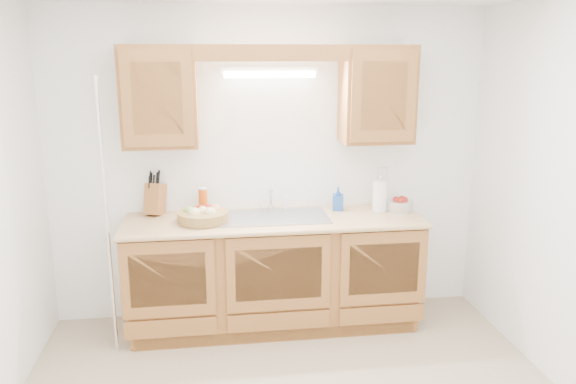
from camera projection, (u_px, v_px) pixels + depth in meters
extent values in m
cube|color=white|center=(269.00, 166.00, 4.55)|extent=(3.50, 0.02, 2.50)
cube|color=white|center=(374.00, 360.00, 1.66)|extent=(3.50, 0.02, 2.50)
cube|color=#9F602E|center=(274.00, 273.00, 4.46)|extent=(2.20, 0.60, 0.86)
cube|color=tan|center=(274.00, 221.00, 4.34)|extent=(2.30, 0.63, 0.04)
cube|color=#9F602E|center=(159.00, 97.00, 4.14)|extent=(0.55, 0.33, 0.75)
cube|color=#9F602E|center=(377.00, 95.00, 4.36)|extent=(0.55, 0.33, 0.75)
cube|color=#9F602E|center=(273.00, 53.00, 4.04)|extent=(2.20, 0.05, 0.12)
cylinder|color=white|center=(270.00, 75.00, 4.28)|extent=(0.70, 0.05, 0.05)
cube|color=white|center=(269.00, 70.00, 4.30)|extent=(0.76, 0.06, 0.05)
cube|color=#9E9EA3|center=(274.00, 217.00, 4.35)|extent=(0.84, 0.46, 0.01)
cube|color=#9E9EA3|center=(247.00, 228.00, 4.34)|extent=(0.39, 0.40, 0.16)
cube|color=#9E9EA3|center=(300.00, 226.00, 4.40)|extent=(0.39, 0.40, 0.16)
cylinder|color=silver|center=(271.00, 208.00, 4.54)|extent=(0.06, 0.06, 0.04)
cylinder|color=silver|center=(271.00, 199.00, 4.52)|extent=(0.02, 0.02, 0.16)
cylinder|color=silver|center=(271.00, 189.00, 4.45)|extent=(0.02, 0.12, 0.02)
cylinder|color=white|center=(286.00, 203.00, 4.54)|extent=(0.03, 0.03, 0.12)
cylinder|color=silver|center=(107.00, 221.00, 3.91)|extent=(0.03, 0.03, 2.00)
cube|color=white|center=(382.00, 175.00, 4.69)|extent=(0.08, 0.01, 0.12)
cylinder|color=olive|center=(203.00, 216.00, 4.23)|extent=(0.47, 0.47, 0.07)
sphere|color=#D8C67F|center=(194.00, 214.00, 4.17)|extent=(0.10, 0.10, 0.10)
sphere|color=#D8C67F|center=(210.00, 214.00, 4.18)|extent=(0.10, 0.10, 0.10)
sphere|color=tan|center=(216.00, 210.00, 4.27)|extent=(0.09, 0.09, 0.09)
sphere|color=#9F1E12|center=(200.00, 210.00, 4.28)|extent=(0.09, 0.09, 0.09)
sphere|color=#72A53F|center=(189.00, 212.00, 4.24)|extent=(0.09, 0.09, 0.09)
sphere|color=#D8C67F|center=(203.00, 212.00, 4.21)|extent=(0.09, 0.09, 0.09)
sphere|color=#9F1E12|center=(207.00, 209.00, 4.32)|extent=(0.08, 0.08, 0.08)
cube|color=#9F602E|center=(155.00, 199.00, 4.41)|extent=(0.19, 0.23, 0.27)
cylinder|color=black|center=(149.00, 182.00, 4.35)|extent=(0.03, 0.04, 0.10)
cylinder|color=black|center=(154.00, 181.00, 4.35)|extent=(0.03, 0.04, 0.10)
cylinder|color=black|center=(158.00, 181.00, 4.36)|extent=(0.03, 0.04, 0.10)
cylinder|color=black|center=(151.00, 179.00, 4.39)|extent=(0.03, 0.04, 0.10)
cylinder|color=black|center=(157.00, 178.00, 4.40)|extent=(0.03, 0.04, 0.10)
cylinder|color=black|center=(150.00, 177.00, 4.42)|extent=(0.03, 0.04, 0.10)
cylinder|color=black|center=(159.00, 177.00, 4.43)|extent=(0.03, 0.04, 0.10)
cylinder|color=#CF500B|center=(203.00, 201.00, 4.44)|extent=(0.07, 0.07, 0.20)
cylinder|color=white|center=(203.00, 188.00, 4.41)|extent=(0.07, 0.07, 0.01)
imported|color=#214FA9|center=(338.00, 199.00, 4.53)|extent=(0.10, 0.10, 0.19)
cube|color=#CC333F|center=(204.00, 212.00, 4.50)|extent=(0.11, 0.08, 0.01)
cube|color=green|center=(204.00, 210.00, 4.50)|extent=(0.11, 0.08, 0.02)
cylinder|color=silver|center=(379.00, 210.00, 4.53)|extent=(0.14, 0.14, 0.01)
cylinder|color=silver|center=(380.00, 194.00, 4.49)|extent=(0.02, 0.02, 0.28)
cylinder|color=white|center=(380.00, 196.00, 4.50)|extent=(0.13, 0.13, 0.24)
sphere|color=silver|center=(381.00, 177.00, 4.46)|extent=(0.02, 0.02, 0.02)
cylinder|color=silver|center=(399.00, 205.00, 4.54)|extent=(0.23, 0.23, 0.09)
sphere|color=#9F1E12|center=(396.00, 200.00, 4.52)|extent=(0.06, 0.06, 0.06)
sphere|color=#9F1E12|center=(402.00, 199.00, 4.55)|extent=(0.06, 0.06, 0.06)
sphere|color=#9F1E12|center=(400.00, 201.00, 4.50)|extent=(0.06, 0.06, 0.06)
sphere|color=#9F1E12|center=(404.00, 200.00, 4.51)|extent=(0.06, 0.06, 0.06)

